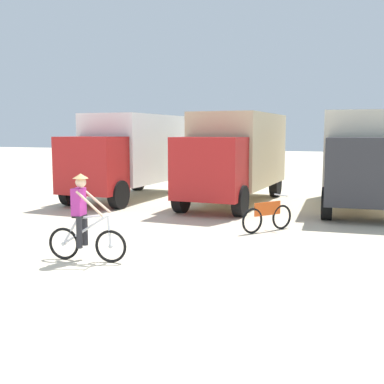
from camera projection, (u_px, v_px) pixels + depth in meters
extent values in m
plane|color=beige|center=(145.00, 274.00, 9.03)|extent=(120.00, 120.00, 0.00)
cube|color=white|center=(139.00, 148.00, 19.84)|extent=(2.51, 5.25, 2.70)
cube|color=#B21E1E|center=(92.00, 165.00, 16.79)|extent=(2.23, 1.55, 2.00)
cube|color=black|center=(79.00, 156.00, 16.11)|extent=(2.03, 0.12, 0.80)
cylinder|color=black|center=(119.00, 195.00, 16.62)|extent=(0.34, 1.01, 1.00)
cylinder|color=black|center=(70.00, 192.00, 17.40)|extent=(0.34, 1.01, 1.00)
cylinder|color=black|center=(178.00, 181.00, 21.18)|extent=(0.34, 1.01, 1.00)
cylinder|color=black|center=(138.00, 179.00, 21.97)|extent=(0.34, 1.01, 1.00)
cube|color=#CCB78E|center=(240.00, 149.00, 18.34)|extent=(2.48, 5.24, 2.70)
cube|color=#B21E1E|center=(209.00, 169.00, 15.29)|extent=(2.22, 1.54, 2.00)
cube|color=black|center=(201.00, 159.00, 14.60)|extent=(2.03, 0.11, 0.80)
cylinder|color=black|center=(240.00, 201.00, 15.12)|extent=(0.34, 1.01, 1.00)
cylinder|color=black|center=(181.00, 198.00, 15.89)|extent=(0.34, 1.01, 1.00)
cylinder|color=black|center=(275.00, 185.00, 19.69)|extent=(0.34, 1.01, 1.00)
cylinder|color=black|center=(228.00, 183.00, 20.46)|extent=(0.34, 1.01, 1.00)
cube|color=beige|center=(360.00, 150.00, 17.24)|extent=(2.80, 5.37, 2.70)
cube|color=#2D2D33|center=(364.00, 172.00, 14.08)|extent=(2.31, 1.67, 2.00)
cube|color=black|center=(366.00, 161.00, 13.37)|extent=(2.02, 0.24, 0.80)
cylinder|color=black|center=(327.00, 203.00, 14.59)|extent=(0.40, 1.02, 1.00)
cylinder|color=black|center=(384.00, 188.00, 18.73)|extent=(0.40, 1.02, 1.00)
cylinder|color=black|center=(330.00, 186.00, 19.33)|extent=(0.40, 1.02, 1.00)
torus|color=black|center=(111.00, 246.00, 9.78)|extent=(0.68, 0.16, 0.68)
cylinder|color=silver|center=(111.00, 246.00, 9.78)|extent=(0.09, 0.09, 0.08)
torus|color=black|center=(64.00, 244.00, 10.02)|extent=(0.68, 0.16, 0.68)
cylinder|color=silver|center=(64.00, 244.00, 10.02)|extent=(0.09, 0.09, 0.08)
cylinder|color=silver|center=(85.00, 230.00, 9.86)|extent=(1.02, 0.20, 0.68)
cylinder|color=silver|center=(93.00, 217.00, 9.79)|extent=(0.66, 0.14, 0.13)
cylinder|color=silver|center=(71.00, 231.00, 9.94)|extent=(0.39, 0.10, 0.59)
cylinder|color=silver|center=(109.00, 231.00, 9.74)|extent=(0.11, 0.06, 0.64)
cylinder|color=silver|center=(108.00, 215.00, 9.71)|extent=(0.11, 0.52, 0.04)
cube|color=black|center=(78.00, 216.00, 9.86)|extent=(0.25, 0.15, 0.06)
cube|color=#AD2D8C|center=(79.00, 202.00, 9.82)|extent=(0.24, 0.35, 0.56)
sphere|color=beige|center=(81.00, 182.00, 9.76)|extent=(0.22, 0.22, 0.22)
cone|color=tan|center=(81.00, 176.00, 9.74)|extent=(0.32, 0.32, 0.10)
cylinder|color=#26262B|center=(85.00, 230.00, 10.01)|extent=(0.12, 0.12, 0.66)
cylinder|color=#26262B|center=(79.00, 232.00, 9.76)|extent=(0.12, 0.12, 0.66)
cylinder|color=beige|center=(98.00, 202.00, 9.92)|extent=(0.62, 0.18, 0.53)
cylinder|color=beige|center=(90.00, 204.00, 9.57)|extent=(0.63, 0.10, 0.53)
torus|color=black|center=(282.00, 217.00, 13.16)|extent=(0.44, 0.59, 0.68)
torus|color=black|center=(252.00, 221.00, 12.59)|extent=(0.44, 0.59, 0.68)
cube|color=#E05119|center=(268.00, 209.00, 12.84)|extent=(0.55, 0.75, 0.36)
cylinder|color=silver|center=(281.00, 195.00, 13.05)|extent=(0.43, 0.32, 0.04)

